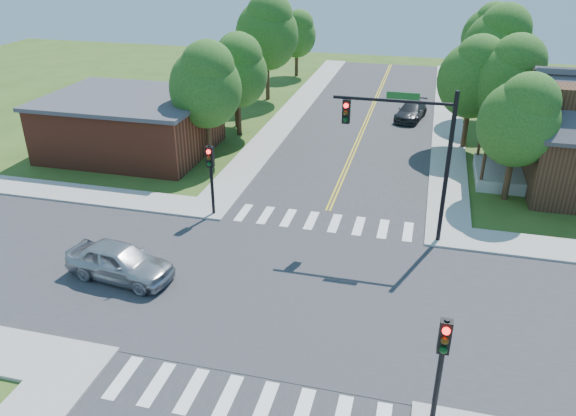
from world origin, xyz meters
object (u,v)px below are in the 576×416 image
(signal_mast_ne, at_px, (411,141))
(signal_pole_nw, at_px, (211,168))
(car_silver, at_px, (120,262))
(car_dgrey, at_px, (411,112))
(signal_pole_se, at_px, (442,353))

(signal_mast_ne, distance_m, signal_pole_nw, 9.76)
(signal_mast_ne, distance_m, car_silver, 13.49)
(signal_mast_ne, distance_m, car_dgrey, 19.77)
(signal_pole_nw, bearing_deg, car_silver, -104.16)
(signal_pole_se, bearing_deg, signal_mast_ne, 98.56)
(car_silver, bearing_deg, signal_mast_ne, -52.47)
(signal_pole_nw, height_order, car_dgrey, signal_pole_nw)
(signal_mast_ne, height_order, signal_pole_se, signal_mast_ne)
(signal_mast_ne, height_order, signal_pole_nw, signal_mast_ne)
(car_silver, xyz_separation_m, car_dgrey, (10.47, 25.75, -0.14))
(signal_pole_se, relative_size, car_silver, 0.79)
(signal_pole_nw, bearing_deg, signal_mast_ne, 0.07)
(signal_mast_ne, distance_m, signal_pole_se, 11.55)
(signal_pole_se, bearing_deg, car_silver, 159.60)
(signal_pole_nw, relative_size, car_dgrey, 0.81)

